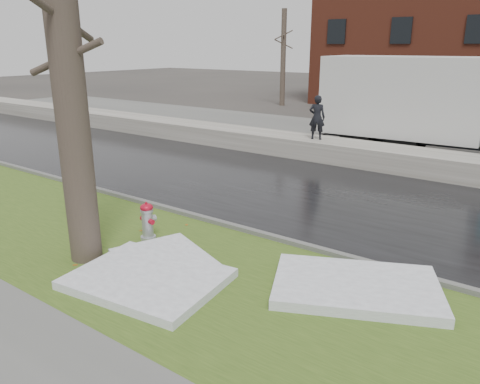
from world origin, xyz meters
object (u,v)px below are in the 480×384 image
Objects in this scene: fire_hydrant at (147,219)px; tree at (66,62)px; worker at (317,117)px; box_truck at (436,106)px.

tree is (-0.30, -1.40, 3.34)m from fire_hydrant.
worker reaches higher than fire_hydrant.
box_truck is at bearing 85.67° from fire_hydrant.
fire_hydrant is 9.26m from worker.
worker is at bearing 91.84° from tree.
fire_hydrant is 0.08× the size of box_truck.
worker is at bearing 103.27° from fire_hydrant.
box_truck is 4.42m from worker.
fire_hydrant is 0.11× the size of tree.
tree reaches higher than box_truck.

